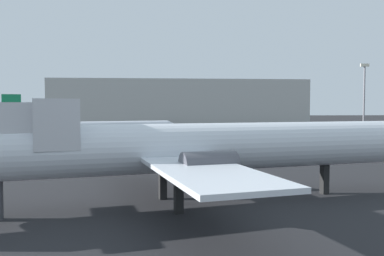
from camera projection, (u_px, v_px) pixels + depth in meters
name	position (u px, v px, depth m)	size (l,w,h in m)	color
airplane_at_gate	(187.00, 148.00, 25.27)	(36.90, 23.90, 11.04)	silver
airplane_distant	(90.00, 129.00, 63.85)	(29.79, 25.69, 8.05)	silver
light_mast_right	(364.00, 92.00, 110.33)	(2.40, 0.50, 18.06)	slate
terminal_building	(179.00, 103.00, 146.30)	(87.86, 25.53, 15.69)	#B7B7B2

